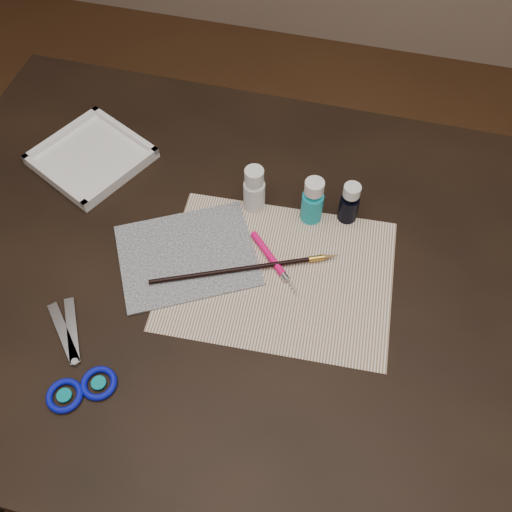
% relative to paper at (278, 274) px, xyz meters
% --- Properties ---
extents(ground, '(3.50, 3.50, 0.02)m').
position_rel_paper_xyz_m(ground, '(-0.04, -0.00, -0.76)').
color(ground, '#422614').
rests_on(ground, ground).
extents(table, '(1.30, 0.90, 0.75)m').
position_rel_paper_xyz_m(table, '(-0.04, -0.00, -0.38)').
color(table, black).
rests_on(table, ground).
extents(paper, '(0.41, 0.32, 0.00)m').
position_rel_paper_xyz_m(paper, '(0.00, 0.00, 0.00)').
color(paper, white).
rests_on(paper, table).
extents(canvas, '(0.29, 0.28, 0.00)m').
position_rel_paper_xyz_m(canvas, '(-0.16, -0.00, 0.00)').
color(canvas, black).
rests_on(canvas, paper).
extents(paint_bottle_white, '(0.05, 0.05, 0.10)m').
position_rel_paper_xyz_m(paint_bottle_white, '(-0.08, 0.14, 0.05)').
color(paint_bottle_white, white).
rests_on(paint_bottle_white, table).
extents(paint_bottle_cyan, '(0.04, 0.04, 0.10)m').
position_rel_paper_xyz_m(paint_bottle_cyan, '(0.03, 0.14, 0.05)').
color(paint_bottle_cyan, '#17A7B7').
rests_on(paint_bottle_cyan, table).
extents(paint_bottle_navy, '(0.04, 0.04, 0.08)m').
position_rel_paper_xyz_m(paint_bottle_navy, '(0.09, 0.15, 0.04)').
color(paint_bottle_navy, black).
rests_on(paint_bottle_navy, table).
extents(paintbrush, '(0.31, 0.14, 0.01)m').
position_rel_paper_xyz_m(paintbrush, '(-0.06, -0.01, 0.01)').
color(paintbrush, black).
rests_on(paintbrush, canvas).
extents(craft_knife, '(0.11, 0.11, 0.01)m').
position_rel_paper_xyz_m(craft_knife, '(-0.01, 0.02, 0.01)').
color(craft_knife, '#FF0C6D').
rests_on(craft_knife, paper).
extents(scissors, '(0.23, 0.23, 0.01)m').
position_rel_paper_xyz_m(scissors, '(-0.29, -0.23, 0.00)').
color(scissors, silver).
rests_on(scissors, table).
extents(palette_tray, '(0.25, 0.25, 0.02)m').
position_rel_paper_xyz_m(palette_tray, '(-0.42, 0.17, 0.01)').
color(palette_tray, white).
rests_on(palette_tray, table).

